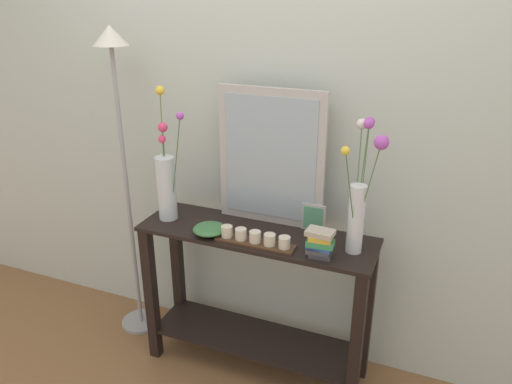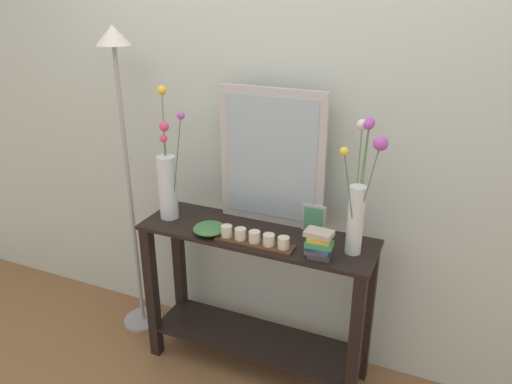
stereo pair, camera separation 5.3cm
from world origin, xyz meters
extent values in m
cube|color=brown|center=(0.00, 0.00, -0.01)|extent=(7.00, 6.00, 0.02)
cube|color=beige|center=(0.00, 0.30, 1.35)|extent=(6.40, 0.08, 2.70)
cube|color=black|center=(0.00, 0.00, 0.82)|extent=(1.21, 0.36, 0.02)
cube|color=black|center=(0.00, 0.00, 0.17)|extent=(1.15, 0.32, 0.02)
cube|color=black|center=(-0.57, -0.14, 0.41)|extent=(0.06, 0.06, 0.81)
cube|color=black|center=(0.57, -0.14, 0.41)|extent=(0.06, 0.06, 0.81)
cube|color=black|center=(-0.57, 0.14, 0.41)|extent=(0.06, 0.06, 0.81)
cube|color=black|center=(0.57, 0.14, 0.41)|extent=(0.06, 0.06, 0.81)
cube|color=#B7B2AD|center=(0.02, 0.15, 1.18)|extent=(0.55, 0.03, 0.70)
cube|color=#9EADB7|center=(0.02, 0.14, 1.18)|extent=(0.47, 0.00, 0.62)
cylinder|color=silver|center=(-0.50, -0.02, 1.00)|extent=(0.10, 0.10, 0.34)
cylinder|color=#4C753D|center=(-0.50, 0.00, 1.09)|extent=(0.01, 0.02, 0.47)
sphere|color=#EA4275|center=(-0.51, 0.01, 1.32)|extent=(0.05, 0.05, 0.05)
cylinder|color=#4C753D|center=(-0.50, -0.02, 1.06)|extent=(0.02, 0.04, 0.41)
sphere|color=#EA4275|center=(-0.51, 0.00, 1.26)|extent=(0.04, 0.04, 0.04)
cylinder|color=#4C753D|center=(-0.54, 0.04, 1.17)|extent=(0.05, 0.10, 0.64)
sphere|color=yellow|center=(-0.56, 0.09, 1.49)|extent=(0.05, 0.05, 0.05)
cylinder|color=#4C753D|center=(-0.42, -0.04, 1.13)|extent=(0.12, 0.04, 0.56)
sphere|color=#B24CB7|center=(-0.37, -0.05, 1.41)|extent=(0.04, 0.04, 0.04)
cylinder|color=silver|center=(0.49, 0.00, 1.00)|extent=(0.08, 0.08, 0.33)
cylinder|color=#4C753D|center=(0.49, 0.04, 1.14)|extent=(0.02, 0.07, 0.57)
sphere|color=#B24CB7|center=(0.50, 0.07, 1.43)|extent=(0.04, 0.04, 0.04)
cylinder|color=#4C753D|center=(0.47, 0.06, 1.13)|extent=(0.03, 0.13, 0.56)
sphere|color=silver|center=(0.46, 0.12, 1.41)|extent=(0.05, 0.05, 0.05)
cylinder|color=#4C753D|center=(0.50, 0.06, 1.14)|extent=(0.01, 0.11, 0.57)
sphere|color=#B24CB7|center=(0.49, 0.11, 1.42)|extent=(0.05, 0.05, 0.05)
cylinder|color=#4C753D|center=(0.53, -0.02, 1.12)|extent=(0.10, 0.06, 0.53)
sphere|color=#B24CB7|center=(0.57, -0.04, 1.38)|extent=(0.06, 0.06, 0.06)
cylinder|color=#4C753D|center=(0.47, -0.05, 1.10)|extent=(0.07, 0.11, 0.50)
sphere|color=yellow|center=(0.44, -0.11, 1.35)|extent=(0.04, 0.04, 0.04)
cube|color=#472D1C|center=(0.04, -0.11, 0.84)|extent=(0.39, 0.09, 0.01)
cylinder|color=beige|center=(-0.11, -0.11, 0.87)|extent=(0.06, 0.06, 0.05)
cylinder|color=beige|center=(-0.03, -0.11, 0.87)|extent=(0.06, 0.06, 0.05)
cylinder|color=beige|center=(0.04, -0.11, 0.87)|extent=(0.06, 0.06, 0.05)
cylinder|color=beige|center=(0.11, -0.11, 0.87)|extent=(0.06, 0.06, 0.05)
cylinder|color=beige|center=(0.19, -0.11, 0.87)|extent=(0.06, 0.06, 0.05)
cube|color=#B7B2AD|center=(0.26, 0.14, 0.90)|extent=(0.12, 0.01, 0.14)
cube|color=#519971|center=(0.26, 0.13, 0.90)|extent=(0.10, 0.00, 0.12)
cylinder|color=#38703D|center=(-0.21, -0.10, 0.84)|extent=(0.07, 0.07, 0.01)
ellipsoid|color=#38703D|center=(-0.21, -0.10, 0.86)|extent=(0.16, 0.16, 0.04)
cube|color=#424247|center=(0.36, -0.11, 0.84)|extent=(0.11, 0.09, 0.02)
cube|color=#424247|center=(0.35, -0.11, 0.87)|extent=(0.11, 0.08, 0.02)
cube|color=#2D519E|center=(0.36, -0.11, 0.88)|extent=(0.12, 0.08, 0.02)
cube|color=#388E56|center=(0.36, -0.11, 0.90)|extent=(0.13, 0.08, 0.03)
cube|color=gold|center=(0.36, -0.11, 0.93)|extent=(0.10, 0.08, 0.02)
cube|color=#B2A893|center=(0.35, -0.11, 0.95)|extent=(0.13, 0.09, 0.02)
cylinder|color=#9E9EA3|center=(-0.81, 0.07, 0.01)|extent=(0.24, 0.24, 0.02)
cylinder|color=#9E9EA3|center=(-0.81, 0.07, 0.86)|extent=(0.02, 0.02, 1.68)
cone|color=beige|center=(-0.81, 0.07, 1.75)|extent=(0.18, 0.18, 0.10)
camera|label=1|loc=(0.82, -2.02, 1.96)|focal=34.22mm
camera|label=2|loc=(0.87, -2.00, 1.96)|focal=34.22mm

